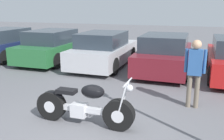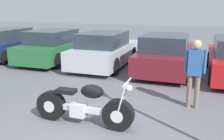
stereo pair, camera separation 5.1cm
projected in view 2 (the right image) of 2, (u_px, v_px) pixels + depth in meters
name	position (u px, v px, depth m)	size (l,w,h in m)	color
ground_plane	(82.00, 132.00, 5.19)	(60.00, 60.00, 0.00)	slate
motorcycle	(82.00, 105.00, 5.46)	(2.29, 0.62, 1.09)	black
parked_car_navy	(8.00, 44.00, 12.48)	(1.96, 4.31, 1.48)	#19234C
parked_car_green	(55.00, 46.00, 11.77)	(1.96, 4.31, 1.48)	#286B38
parked_car_silver	(105.00, 50.00, 10.79)	(1.96, 4.31, 1.48)	#BCBCC1
parked_car_maroon	(165.00, 54.00, 9.91)	(1.96, 4.31, 1.48)	maroon
person_standing	(195.00, 68.00, 6.21)	(0.52, 0.24, 1.76)	#726656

